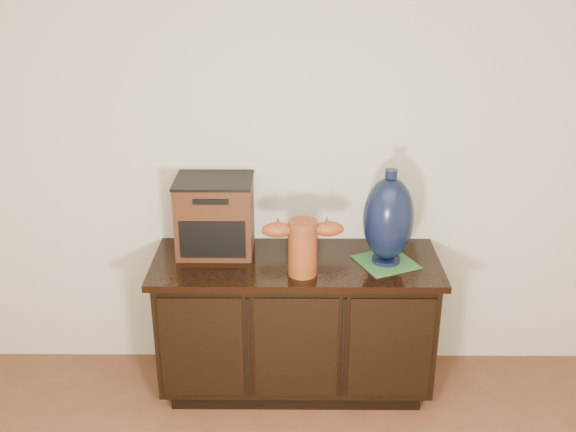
{
  "coord_description": "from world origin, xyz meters",
  "views": [
    {
      "loc": [
        -0.02,
        -0.83,
        2.28
      ],
      "look_at": [
        -0.04,
        2.18,
        1.02
      ],
      "focal_mm": 42.0,
      "sensor_mm": 36.0,
      "label": 1
    }
  ],
  "objects_px": {
    "tv_radio": "(215,215)",
    "sideboard": "(296,323)",
    "lamp_base": "(388,219)",
    "terracotta_vessel": "(303,245)",
    "spray_can": "(294,234)"
  },
  "relations": [
    {
      "from": "terracotta_vessel",
      "to": "tv_radio",
      "type": "height_order",
      "value": "tv_radio"
    },
    {
      "from": "terracotta_vessel",
      "to": "tv_radio",
      "type": "relative_size",
      "value": 1.0
    },
    {
      "from": "terracotta_vessel",
      "to": "lamp_base",
      "type": "xyz_separation_m",
      "value": [
        0.42,
        0.12,
        0.08
      ]
    },
    {
      "from": "tv_radio",
      "to": "lamp_base",
      "type": "distance_m",
      "value": 0.88
    },
    {
      "from": "sideboard",
      "to": "tv_radio",
      "type": "height_order",
      "value": "tv_radio"
    },
    {
      "from": "spray_can",
      "to": "sideboard",
      "type": "bearing_deg",
      "value": -85.15
    },
    {
      "from": "sideboard",
      "to": "tv_radio",
      "type": "bearing_deg",
      "value": 163.4
    },
    {
      "from": "tv_radio",
      "to": "lamp_base",
      "type": "bearing_deg",
      "value": -9.23
    },
    {
      "from": "lamp_base",
      "to": "terracotta_vessel",
      "type": "bearing_deg",
      "value": -163.63
    },
    {
      "from": "terracotta_vessel",
      "to": "tv_radio",
      "type": "distance_m",
      "value": 0.52
    },
    {
      "from": "sideboard",
      "to": "spray_can",
      "type": "height_order",
      "value": "spray_can"
    },
    {
      "from": "terracotta_vessel",
      "to": "spray_can",
      "type": "relative_size",
      "value": 2.2
    },
    {
      "from": "tv_radio",
      "to": "sideboard",
      "type": "bearing_deg",
      "value": -16.52
    },
    {
      "from": "terracotta_vessel",
      "to": "lamp_base",
      "type": "distance_m",
      "value": 0.45
    },
    {
      "from": "tv_radio",
      "to": "lamp_base",
      "type": "height_order",
      "value": "lamp_base"
    }
  ]
}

